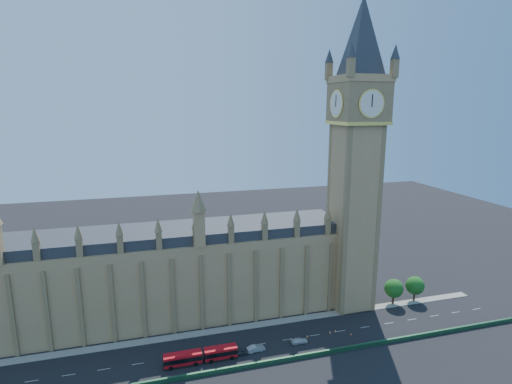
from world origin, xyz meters
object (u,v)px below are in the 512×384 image
object	(u,v)px
red_bus	(201,356)
car_silver	(256,348)
car_white	(299,341)
car_grey	(241,352)

from	to	relation	value
red_bus	car_silver	distance (m)	14.64
car_silver	car_white	world-z (taller)	car_silver
car_grey	car_white	distance (m)	16.43
car_white	car_silver	bearing A→B (deg)	94.21
red_bus	car_silver	size ratio (longest dim) A/B	3.75
red_bus	car_white	bearing A→B (deg)	1.84
car_silver	car_white	size ratio (longest dim) A/B	1.03
red_bus	car_grey	distance (m)	10.65
red_bus	car_silver	world-z (taller)	red_bus
car_grey	car_white	xyz separation A→B (m)	(16.42, 0.57, -0.07)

